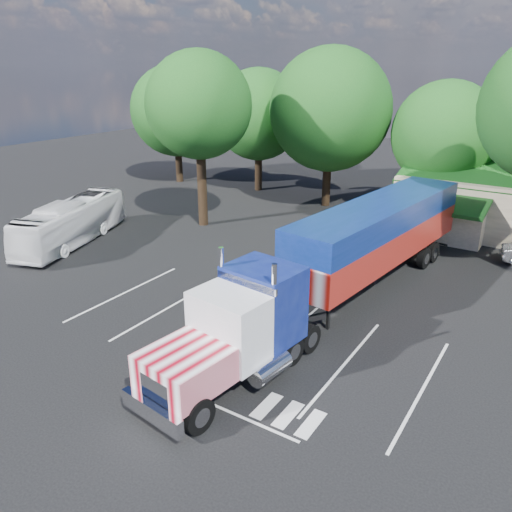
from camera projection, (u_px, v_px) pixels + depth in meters
The scene contains 10 objects.
ground at pixel (282, 281), 28.53m from camera, with size 120.00×120.00×0.00m, color black.
tree_row_a at pixel (176, 111), 49.99m from camera, with size 9.00×9.00×11.68m.
tree_row_b at pixel (259, 115), 46.47m from camera, with size 8.40×8.40×11.35m.
tree_row_c at pixel (330, 110), 40.85m from camera, with size 10.00×10.00×13.05m.
tree_row_d at pixel (445, 134), 37.84m from camera, with size 8.00×8.00×10.60m.
tree_near_left at pixel (199, 106), 35.35m from camera, with size 7.60×7.60×12.65m.
semi_truck at pixel (350, 251), 25.06m from camera, with size 5.84×23.73×4.93m.
woman at pixel (304, 333), 21.23m from camera, with size 0.65×0.43×1.79m, color black.
bicycle at pixel (374, 273), 28.42m from camera, with size 0.63×1.82×0.95m, color black.
tour_bus at pixel (72, 222), 34.13m from camera, with size 2.45×10.47×2.92m, color silver.
Camera 1 is at (12.86, -22.75, 11.63)m, focal length 35.00 mm.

